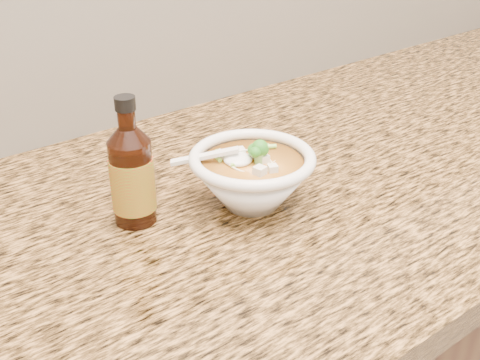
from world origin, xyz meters
TOP-DOWN VIEW (x-y plane):
  - counter_slab at (0.00, 1.68)m, footprint 4.00×0.68m
  - soup_bowl at (0.04, 1.64)m, footprint 0.17×0.16m
  - hot_sauce_bottle at (-0.10, 1.70)m, footprint 0.06×0.06m

SIDE VIEW (x-z plane):
  - counter_slab at x=0.00m, z-range 0.86..0.90m
  - soup_bowl at x=0.04m, z-range 0.89..0.98m
  - hot_sauce_bottle at x=-0.10m, z-range 0.88..1.05m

